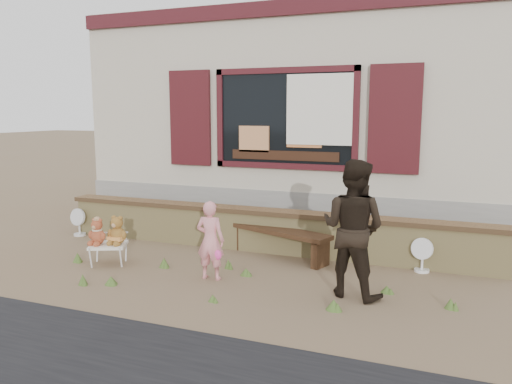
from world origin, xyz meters
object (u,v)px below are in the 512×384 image
at_px(folding_chair, 108,246).
at_px(teddy_bear_left, 98,231).
at_px(adult, 353,228).
at_px(bench, 279,236).
at_px(teddy_bear_right, 118,229).
at_px(child, 210,240).

relative_size(folding_chair, teddy_bear_left, 1.64).
height_order(folding_chair, adult, adult).
xyz_separation_m(bench, teddy_bear_right, (-2.03, -1.17, 0.19)).
distance_m(teddy_bear_left, teddy_bear_right, 0.28).
bearing_deg(bench, teddy_bear_left, -130.78).
distance_m(folding_chair, child, 1.66).
bearing_deg(child, bench, -115.49).
height_order(teddy_bear_left, adult, adult).
relative_size(bench, folding_chair, 2.75).
xyz_separation_m(teddy_bear_left, child, (1.77, 0.02, 0.03)).
relative_size(teddy_bear_left, child, 0.37).
bearing_deg(folding_chair, adult, -23.91).
relative_size(bench, teddy_bear_left, 4.52).
relative_size(teddy_bear_right, child, 0.40).
distance_m(teddy_bear_right, adult, 3.36).
distance_m(teddy_bear_left, adult, 3.61).
bearing_deg(teddy_bear_right, teddy_bear_left, -180.00).
bearing_deg(adult, child, 18.06).
xyz_separation_m(folding_chair, child, (1.64, -0.04, 0.25)).
bearing_deg(adult, teddy_bear_right, 15.24).
bearing_deg(child, adult, 179.44).
distance_m(bench, adult, 1.83).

